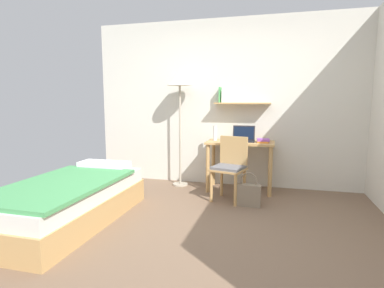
# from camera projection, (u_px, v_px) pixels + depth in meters

# --- Properties ---
(ground_plane) EXTENTS (5.28, 5.28, 0.00)m
(ground_plane) POSITION_uv_depth(u_px,v_px,m) (199.00, 235.00, 3.14)
(ground_plane) COLOR brown
(wall_back) EXTENTS (4.40, 0.27, 2.60)m
(wall_back) POSITION_uv_depth(u_px,v_px,m) (230.00, 103.00, 4.90)
(wall_back) COLOR silver
(wall_back) RESTS_ON ground_plane
(bed) EXTENTS (0.95, 1.96, 0.54)m
(bed) POSITION_uv_depth(u_px,v_px,m) (69.00, 201.00, 3.45)
(bed) COLOR tan
(bed) RESTS_ON ground_plane
(desk) EXTENTS (0.99, 0.52, 0.74)m
(desk) POSITION_uv_depth(u_px,v_px,m) (240.00, 152.00, 4.63)
(desk) COLOR tan
(desk) RESTS_ON ground_plane
(desk_chair) EXTENTS (0.50, 0.48, 0.86)m
(desk_chair) POSITION_uv_depth(u_px,v_px,m) (230.00, 165.00, 4.20)
(desk_chair) COLOR tan
(desk_chair) RESTS_ON ground_plane
(standing_lamp) EXTENTS (0.40, 0.40, 1.80)m
(standing_lamp) POSITION_uv_depth(u_px,v_px,m) (180.00, 85.00, 4.78)
(standing_lamp) COLOR #B2A893
(standing_lamp) RESTS_ON ground_plane
(laptop) EXTENTS (0.33, 0.24, 0.23)m
(laptop) POSITION_uv_depth(u_px,v_px,m) (243.00, 137.00, 4.66)
(laptop) COLOR black
(laptop) RESTS_ON desk
(water_bottle) EXTENTS (0.06, 0.06, 0.23)m
(water_bottle) POSITION_uv_depth(u_px,v_px,m) (215.00, 133.00, 4.73)
(water_bottle) COLOR silver
(water_bottle) RESTS_ON desk
(book_stack) EXTENTS (0.19, 0.23, 0.05)m
(book_stack) POSITION_uv_depth(u_px,v_px,m) (263.00, 141.00, 4.52)
(book_stack) COLOR orange
(book_stack) RESTS_ON desk
(handbag) EXTENTS (0.31, 0.12, 0.44)m
(handbag) POSITION_uv_depth(u_px,v_px,m) (249.00, 194.00, 3.99)
(handbag) COLOR gray
(handbag) RESTS_ON ground_plane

